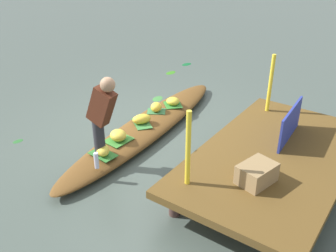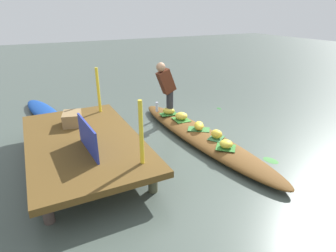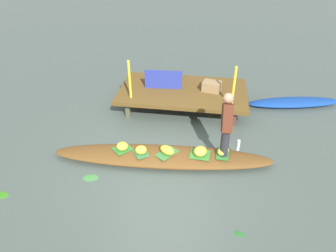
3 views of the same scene
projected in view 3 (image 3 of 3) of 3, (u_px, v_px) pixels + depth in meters
The scene contains 23 objects.
canal_water at pixel (162, 161), 6.12m from camera, with size 40.00×40.00×0.00m, color #434F47.
dock_platform at pixel (183, 92), 7.75m from camera, with size 3.20×1.80×0.47m.
vendor_boat at pixel (162, 156), 6.06m from camera, with size 4.37×0.73×0.21m, color brown.
moored_boat at pixel (294, 102), 7.94m from camera, with size 2.41×0.51×0.18m, color navy.
leaf_mat_0 at pixel (141, 153), 5.97m from camera, with size 0.32×0.25×0.01m, color #356F3E.
banana_bunch_0 at pixel (141, 150), 5.93m from camera, with size 0.23×0.19×0.17m, color yellow.
leaf_mat_1 at pixel (167, 153), 5.97m from camera, with size 0.44×0.25×0.01m, color #377435.
banana_bunch_1 at pixel (167, 150), 5.93m from camera, with size 0.31×0.19×0.16m, color gold.
leaf_mat_2 at pixel (122, 149), 6.09m from camera, with size 0.34×0.30×0.01m, color #30742B.
banana_bunch_2 at pixel (122, 146), 6.05m from camera, with size 0.24×0.23×0.14m, color gold.
leaf_mat_3 at pixel (200, 155), 5.94m from camera, with size 0.39×0.32×0.01m, color #397E30.
banana_bunch_3 at pixel (200, 151), 5.89m from camera, with size 0.28×0.25×0.17m, color gold.
leaf_mat_4 at pixel (223, 154), 5.96m from camera, with size 0.40×0.24×0.01m, color #2F702C.
banana_bunch_4 at pixel (223, 151), 5.92m from camera, with size 0.29×0.19×0.16m, color gold.
vendor_person at pixel (227, 123), 5.62m from camera, with size 0.22×0.47×1.22m.
water_bottle at pixel (238, 145), 6.00m from camera, with size 0.06×0.06×0.24m, color silver.
market_banner at pixel (163, 80), 7.65m from camera, with size 0.94×0.03×0.48m, color #283592.
railing_post_west at pixel (130, 80), 7.11m from camera, with size 0.06×0.06×0.94m, color yellow.
railing_post_east at pixel (234, 86), 6.82m from camera, with size 0.06×0.06×0.94m, color yellow.
produce_crate at pixel (212, 86), 7.60m from camera, with size 0.44×0.32×0.24m, color olive.
drifting_plant_0 at pixel (91, 178), 5.70m from camera, with size 0.29×0.19×0.01m, color #3D7E39.
drifting_plant_2 at pixel (239, 234), 4.66m from camera, with size 0.18×0.11×0.01m, color #276029.
drifting_plant_3 at pixel (1, 195), 5.33m from camera, with size 0.29×0.17×0.01m, color #347B1B.
Camera 3 is at (0.81, -4.66, 3.95)m, focal length 32.58 mm.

